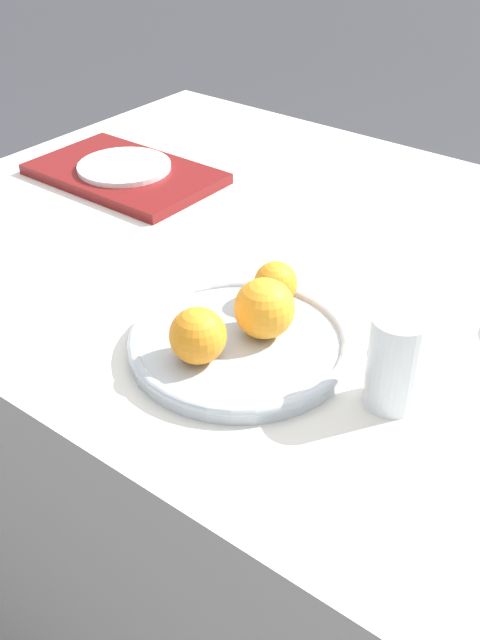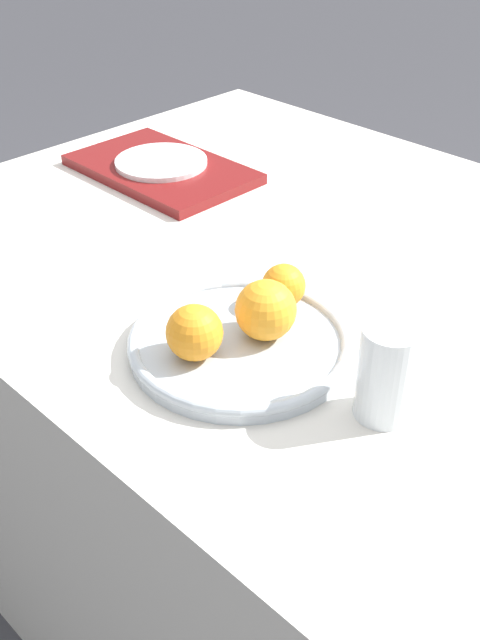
{
  "view_description": "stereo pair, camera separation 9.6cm",
  "coord_description": "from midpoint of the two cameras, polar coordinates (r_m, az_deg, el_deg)",
  "views": [
    {
      "loc": [
        0.53,
        -0.89,
        1.37
      ],
      "look_at": [
        0.05,
        -0.27,
        0.83
      ],
      "focal_mm": 42.0,
      "sensor_mm": 36.0,
      "label": 1
    },
    {
      "loc": [
        0.6,
        -0.83,
        1.37
      ],
      "look_at": [
        0.05,
        -0.27,
        0.83
      ],
      "focal_mm": 42.0,
      "sensor_mm": 36.0,
      "label": 2
    }
  ],
  "objects": [
    {
      "name": "serving_tray",
      "position": [
        1.49,
        -4.14,
        11.35
      ],
      "size": [
        0.36,
        0.22,
        0.02
      ],
      "color": "maroon",
      "rests_on": "table"
    },
    {
      "name": "fruit_platter",
      "position": [
        0.98,
        2.8,
        -1.88
      ],
      "size": [
        0.3,
        0.3,
        0.03
      ],
      "color": "#B2BCC6",
      "rests_on": "table"
    },
    {
      "name": "ground_plane",
      "position": [
        1.71,
        7.27,
        -18.92
      ],
      "size": [
        12.0,
        12.0,
        0.0
      ],
      "primitive_type": "plane",
      "color": "#38383D"
    },
    {
      "name": "water_glass",
      "position": [
        0.88,
        14.23,
        -4.02
      ],
      "size": [
        0.07,
        0.07,
        0.12
      ],
      "color": "silver",
      "rests_on": "table"
    },
    {
      "name": "orange_2",
      "position": [
        1.04,
        6.0,
        2.54
      ],
      "size": [
        0.06,
        0.06,
        0.06
      ],
      "color": "orange",
      "rests_on": "fruit_platter"
    },
    {
      "name": "orange_1",
      "position": [
        0.93,
        -0.55,
        -1.07
      ],
      "size": [
        0.07,
        0.07,
        0.07
      ],
      "color": "orange",
      "rests_on": "fruit_platter"
    },
    {
      "name": "table",
      "position": [
        1.42,
        8.4,
        -9.55
      ],
      "size": [
        1.49,
        1.04,
        0.78
      ],
      "color": "silver",
      "rests_on": "ground_plane"
    },
    {
      "name": "orange_0",
      "position": [
        0.97,
        4.81,
        0.66
      ],
      "size": [
        0.08,
        0.08,
        0.08
      ],
      "color": "orange",
      "rests_on": "fruit_platter"
    },
    {
      "name": "side_plate",
      "position": [
        1.49,
        -4.16,
        11.88
      ],
      "size": [
        0.18,
        0.18,
        0.01
      ],
      "color": "white",
      "rests_on": "serving_tray"
    }
  ]
}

